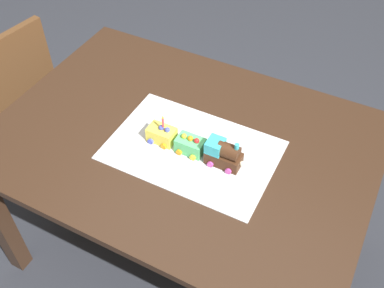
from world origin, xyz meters
name	(u,v)px	position (x,y,z in m)	size (l,w,h in m)	color
ground_plane	(185,244)	(0.00, 0.00, 0.00)	(8.00, 8.00, 0.00)	#2D3038
dining_table	(183,158)	(0.00, 0.00, 0.63)	(1.40, 1.00, 0.74)	#382316
chair	(10,96)	(1.03, -0.10, 0.47)	(0.45, 0.45, 0.86)	brown
cake_board	(192,150)	(-0.06, 0.04, 0.74)	(0.60, 0.40, 0.00)	silver
cake_locomotive	(224,154)	(-0.19, 0.04, 0.79)	(0.14, 0.08, 0.12)	#472816
cake_car_caboose_mint_green	(190,145)	(-0.06, 0.04, 0.77)	(0.10, 0.08, 0.07)	#59CC7A
cake_car_flatbed_lemon	(162,134)	(0.06, 0.04, 0.77)	(0.10, 0.08, 0.07)	#F4E04C
birthday_candle	(163,121)	(0.05, 0.04, 0.84)	(0.01, 0.01, 0.05)	#F24C59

